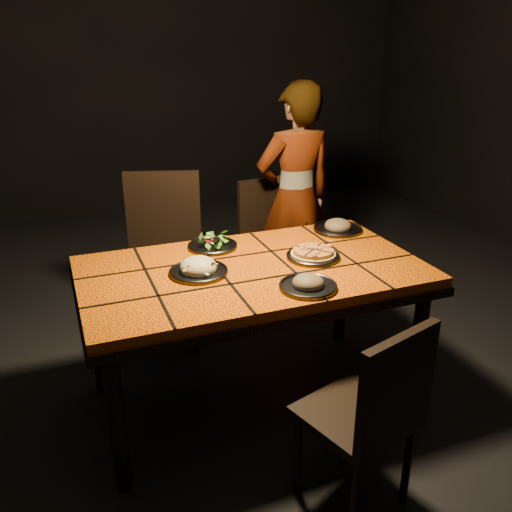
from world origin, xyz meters
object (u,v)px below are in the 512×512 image
object	(u,v)px
chair_far_left	(164,245)
diner	(295,198)
chair_near	(373,410)
dining_table	(252,282)
chair_far_right	(271,234)
plate_pizza	(313,254)
plate_pasta	(198,269)

from	to	relation	value
chair_far_left	diner	world-z (taller)	diner
chair_near	diner	distance (m)	1.89
dining_table	chair_far_right	bearing A→B (deg)	62.77
diner	plate_pizza	distance (m)	1.03
dining_table	chair_far_left	bearing A→B (deg)	105.41
dining_table	plate_pasta	distance (m)	0.28
chair_far_left	diner	bearing A→B (deg)	22.11
chair_near	chair_far_right	world-z (taller)	chair_far_right
diner	plate_pasta	xyz separation A→B (m)	(-0.93, -0.95, 0.01)
chair_far_left	chair_near	bearing A→B (deg)	-59.60
plate_pizza	plate_pasta	size ratio (longest dim) A/B	1.14
plate_pizza	chair_near	bearing A→B (deg)	-100.97
chair_far_right	plate_pasta	size ratio (longest dim) A/B	3.21
chair_far_right	chair_far_left	bearing A→B (deg)	-177.48
plate_pasta	plate_pizza	bearing A→B (deg)	-2.12
chair_far_left	chair_far_right	bearing A→B (deg)	27.86
dining_table	chair_far_right	xyz separation A→B (m)	(0.53, 1.03, -0.17)
chair_far_right	plate_pizza	world-z (taller)	chair_far_right
dining_table	plate_pizza	distance (m)	0.33
chair_far_right	plate_pizza	xyz separation A→B (m)	(-0.21, -1.03, 0.27)
chair_near	dining_table	bearing A→B (deg)	-96.11
chair_near	plate_pasta	distance (m)	0.99
chair_near	diner	size ratio (longest dim) A/B	0.55
plate_pizza	chair_far_right	bearing A→B (deg)	78.48
dining_table	plate_pizza	size ratio (longest dim) A/B	5.22
dining_table	plate_pasta	world-z (taller)	plate_pasta
chair_far_left	plate_pizza	world-z (taller)	chair_far_left
chair_far_right	plate_pasta	distance (m)	1.31
dining_table	chair_near	xyz separation A→B (m)	(0.16, -0.83, -0.19)
dining_table	chair_near	world-z (taller)	chair_near
chair_far_left	plate_pizza	distance (m)	1.07
plate_pasta	chair_far_left	bearing A→B (deg)	89.00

